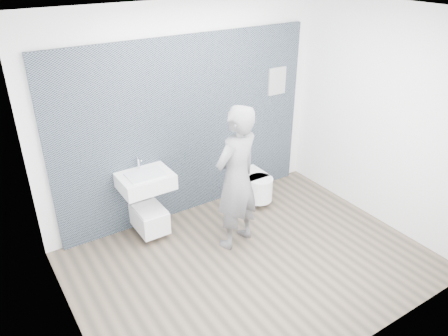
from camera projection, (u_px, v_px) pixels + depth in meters
ground at (252, 263)px, 5.15m from camera, size 4.00×4.00×0.00m
room_shell at (257, 125)px, 4.35m from camera, size 4.00×4.00×4.00m
tile_wall at (191, 207)px, 6.25m from camera, size 3.60×0.06×2.40m
washbasin at (146, 181)px, 5.33m from camera, size 0.64×0.48×0.48m
toilet_square at (149, 217)px, 5.56m from camera, size 0.35×0.51×0.65m
toilet_rounded at (254, 185)px, 6.28m from camera, size 0.38×0.64×0.35m
info_placard at (271, 182)px, 6.90m from camera, size 0.29×0.03×0.39m
visitor at (236, 179)px, 5.11m from camera, size 0.75×0.59×1.81m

